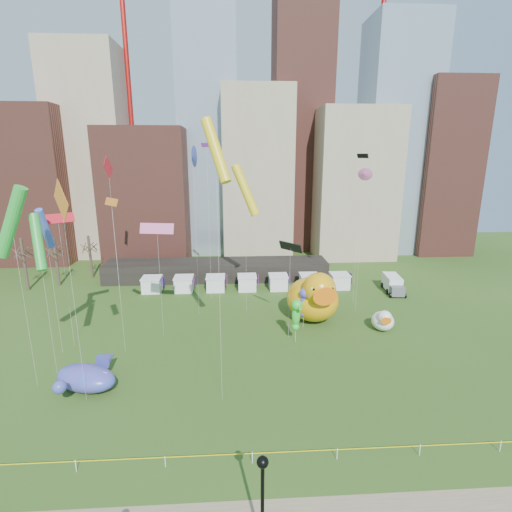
{
  "coord_description": "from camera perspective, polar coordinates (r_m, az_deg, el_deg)",
  "views": [
    {
      "loc": [
        -1.09,
        -22.33,
        20.8
      ],
      "look_at": [
        0.94,
        11.37,
        12.0
      ],
      "focal_mm": 27.0,
      "sensor_mm": 36.0,
      "label": 1
    }
  ],
  "objects": [
    {
      "name": "crane_right",
      "position": [
        95.69,
        18.77,
        29.75
      ],
      "size": [
        23.0,
        1.0,
        76.0
      ],
      "color": "red",
      "rests_on": "ground"
    },
    {
      "name": "kite_8",
      "position": [
        58.04,
        -21.02,
        11.84
      ],
      "size": [
        0.29,
        3.23,
        20.87
      ],
      "color": "silver",
      "rests_on": "ground"
    },
    {
      "name": "kite_0",
      "position": [
        45.11,
        -27.29,
        4.89
      ],
      "size": [
        2.85,
        2.27,
        15.01
      ],
      "color": "silver",
      "rests_on": "ground"
    },
    {
      "name": "kite_4",
      "position": [
        49.93,
        -1.56,
        9.69
      ],
      "size": [
        3.98,
        2.84,
        19.85
      ],
      "color": "silver",
      "rests_on": "ground"
    },
    {
      "name": "box_truck",
      "position": [
        64.44,
        19.62,
        -3.91
      ],
      "size": [
        2.85,
        6.05,
        2.48
      ],
      "rotation": [
        0.0,
        0.0,
        -0.11
      ],
      "color": "white",
      "rests_on": "ground"
    },
    {
      "name": "skyline",
      "position": [
        83.46,
        -1.2,
        15.05
      ],
      "size": [
        101.0,
        23.0,
        68.0
      ],
      "color": "brown",
      "rests_on": "ground"
    },
    {
      "name": "kite_14",
      "position": [
        33.04,
        -26.87,
        6.94
      ],
      "size": [
        2.09,
        2.54,
        19.16
      ],
      "color": "silver",
      "rests_on": "ground"
    },
    {
      "name": "kite_5",
      "position": [
        49.01,
        -9.34,
        14.33
      ],
      "size": [
        1.0,
        2.58,
        22.04
      ],
      "color": "silver",
      "rests_on": "ground"
    },
    {
      "name": "crane_left",
      "position": [
        92.38,
        -18.41,
        30.36
      ],
      "size": [
        23.0,
        1.0,
        76.0
      ],
      "color": "red",
      "rests_on": "ground"
    },
    {
      "name": "kite_7",
      "position": [
        54.63,
        -7.31,
        15.56
      ],
      "size": [
        1.68,
        1.5,
        22.55
      ],
      "color": "silver",
      "rests_on": "ground"
    },
    {
      "name": "pavilion",
      "position": [
        67.2,
        -5.79,
        -2.07
      ],
      "size": [
        38.0,
        6.0,
        3.2
      ],
      "primitive_type": "cube",
      "color": "black",
      "rests_on": "ground"
    },
    {
      "name": "kite_10",
      "position": [
        42.74,
        5.12,
        1.32
      ],
      "size": [
        2.33,
        2.79,
        11.55
      ],
      "color": "silver",
      "rests_on": "ground"
    },
    {
      "name": "whale_inflatable",
      "position": [
        40.11,
        -23.69,
        -15.98
      ],
      "size": [
        6.72,
        7.52,
        2.64
      ],
      "rotation": [
        0.0,
        0.0,
        -0.36
      ],
      "color": "#613CA4",
      "rests_on": "ground"
    },
    {
      "name": "kite_12",
      "position": [
        29.74,
        -5.95,
        15.25
      ],
      "size": [
        2.58,
        2.67,
        23.63
      ],
      "color": "silver",
      "rests_on": "ground"
    },
    {
      "name": "kite_1",
      "position": [
        51.11,
        15.8,
        11.47
      ],
      "size": [
        0.99,
        1.41,
        19.35
      ],
      "color": "silver",
      "rests_on": "ground"
    },
    {
      "name": "caution_tape",
      "position": [
        30.08,
        -0.55,
        -27.38
      ],
      "size": [
        50.0,
        0.06,
        0.9
      ],
      "color": "white",
      "rests_on": "ground"
    },
    {
      "name": "small_duck",
      "position": [
        50.2,
        18.32,
        -9.02
      ],
      "size": [
        3.28,
        3.97,
        2.86
      ],
      "rotation": [
        0.0,
        0.0,
        -0.2
      ],
      "color": "white",
      "rests_on": "ground"
    },
    {
      "name": "kite_9",
      "position": [
        43.88,
        -14.48,
        3.91
      ],
      "size": [
        3.86,
        1.18,
        13.62
      ],
      "color": "silver",
      "rests_on": "ground"
    },
    {
      "name": "kite_2",
      "position": [
        54.56,
        15.5,
        13.7
      ],
      "size": [
        1.13,
        1.87,
        21.11
      ],
      "color": "silver",
      "rests_on": "ground"
    },
    {
      "name": "bare_trees",
      "position": [
        71.28,
        -27.41,
        -0.69
      ],
      "size": [
        8.44,
        6.44,
        8.5
      ],
      "color": "#382B21",
      "rests_on": "ground"
    },
    {
      "name": "big_duck",
      "position": [
        50.28,
        8.55,
        -6.02
      ],
      "size": [
        7.42,
        9.46,
        7.03
      ],
      "rotation": [
        0.0,
        0.0,
        0.1
      ],
      "color": "orange",
      "rests_on": "ground"
    },
    {
      "name": "kite_3",
      "position": [
        37.99,
        -32.53,
        4.22
      ],
      "size": [
        3.76,
        1.54,
        18.57
      ],
      "color": "silver",
      "rests_on": "ground"
    },
    {
      "name": "lamppost",
      "position": [
        23.68,
        0.96,
        -31.61
      ],
      "size": [
        0.63,
        0.63,
        6.07
      ],
      "color": "black",
      "rests_on": "footpath"
    },
    {
      "name": "kite_13",
      "position": [
        43.81,
        -28.75,
        3.56
      ],
      "size": [
        0.91,
        2.59,
        15.94
      ],
      "color": "silver",
      "rests_on": "ground"
    },
    {
      "name": "seahorse_green",
      "position": [
        44.0,
        5.98,
        -8.33
      ],
      "size": [
        1.55,
        1.78,
        5.27
      ],
      "rotation": [
        0.0,
        0.0,
        0.27
      ],
      "color": "silver",
      "rests_on": "ground"
    },
    {
      "name": "seahorse_purple",
      "position": [
        47.84,
        7.13,
        -6.5
      ],
      "size": [
        1.65,
        1.85,
        5.23
      ],
      "rotation": [
        0.0,
        0.0,
        0.39
      ],
      "color": "silver",
      "rests_on": "ground"
    },
    {
      "name": "vendor_tents",
      "position": [
        61.6,
        -1.31,
        -4.04
      ],
      "size": [
        33.24,
        2.8,
        2.4
      ],
      "color": "white",
      "rests_on": "ground"
    },
    {
      "name": "ground",
      "position": [
        30.54,
        -0.55,
        -28.33
      ],
      "size": [
        160.0,
        160.0,
        0.0
      ],
      "primitive_type": "plane",
      "color": "#2A4916",
      "rests_on": "ground"
    },
    {
      "name": "kite_11",
      "position": [
        37.97,
        -29.59,
        1.8
      ],
      "size": [
        2.06,
        2.93,
        16.08
      ],
      "color": "silver",
      "rests_on": "ground"
    },
    {
      "name": "kite_6",
      "position": [
        40.85,
        -20.63,
        7.3
      ],
      "size": [
        1.87,
        2.11,
        16.79
      ],
      "color": "silver",
      "rests_on": "ground"
    }
  ]
}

